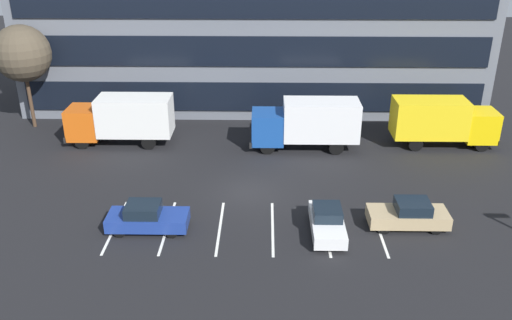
% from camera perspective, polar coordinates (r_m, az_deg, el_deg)
% --- Properties ---
extents(ground_plane, '(120.00, 120.00, 0.00)m').
position_cam_1_polar(ground_plane, '(32.75, -0.78, -3.31)').
color(ground_plane, black).
extents(lot_markings, '(14.14, 5.40, 0.01)m').
position_cam_1_polar(lot_markings, '(29.17, -1.03, -7.08)').
color(lot_markings, silver).
rests_on(lot_markings, ground_plane).
extents(box_truck_blue, '(7.53, 2.49, 3.49)m').
position_cam_1_polar(box_truck_blue, '(38.13, 5.36, 3.95)').
color(box_truck_blue, '#194799').
rests_on(box_truck_blue, ground_plane).
extents(box_truck_orange, '(7.51, 2.49, 3.48)m').
position_cam_1_polar(box_truck_orange, '(39.96, -13.81, 4.31)').
color(box_truck_orange, '#D85914').
rests_on(box_truck_orange, ground_plane).
extents(box_truck_yellow_all, '(7.33, 2.43, 3.40)m').
position_cam_1_polar(box_truck_yellow_all, '(40.64, 18.86, 3.95)').
color(box_truck_yellow_all, yellow).
rests_on(box_truck_yellow_all, ground_plane).
extents(sedan_navy, '(4.20, 1.76, 1.50)m').
position_cam_1_polar(sedan_navy, '(29.23, -11.31, -5.92)').
color(sedan_navy, navy).
rests_on(sedan_navy, ground_plane).
extents(sedan_tan, '(4.18, 1.75, 1.50)m').
position_cam_1_polar(sedan_tan, '(30.06, 15.65, -5.50)').
color(sedan_tan, tan).
rests_on(sedan_tan, ground_plane).
extents(sedan_white, '(1.65, 3.95, 1.42)m').
position_cam_1_polar(sedan_white, '(28.66, 7.43, -6.38)').
color(sedan_white, white).
rests_on(sedan_white, ground_plane).
extents(bare_tree, '(4.19, 4.19, 7.85)m').
position_cam_1_polar(bare_tree, '(44.47, -23.23, 10.17)').
color(bare_tree, '#473323').
rests_on(bare_tree, ground_plane).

